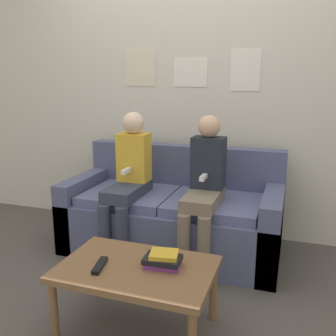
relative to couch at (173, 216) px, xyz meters
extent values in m
plane|color=#4C4742|center=(0.00, -0.51, -0.28)|extent=(10.00, 10.00, 0.00)
cube|color=beige|center=(0.00, 0.49, 1.02)|extent=(8.00, 0.06, 2.60)
cube|color=beige|center=(-0.46, 0.45, 1.17)|extent=(0.29, 0.00, 0.32)
cube|color=white|center=(0.00, 0.45, 1.13)|extent=(0.30, 0.00, 0.24)
cube|color=white|center=(0.46, 0.45, 1.15)|extent=(0.24, 0.00, 0.34)
cube|color=#4C5175|center=(0.00, -0.04, -0.08)|extent=(1.68, 0.79, 0.40)
cube|color=#4C5175|center=(0.00, 0.29, 0.33)|extent=(1.68, 0.14, 0.40)
cube|color=#4C5175|center=(-0.77, -0.04, 0.00)|extent=(0.14, 0.79, 0.56)
cube|color=#4C5175|center=(0.77, -0.04, 0.00)|extent=(0.14, 0.79, 0.56)
cube|color=slate|center=(-0.35, -0.07, 0.16)|extent=(0.68, 0.63, 0.07)
cube|color=slate|center=(0.35, -0.07, 0.16)|extent=(0.68, 0.63, 0.07)
cube|color=brown|center=(0.13, -1.05, 0.09)|extent=(0.83, 0.54, 0.04)
cylinder|color=brown|center=(-0.24, -1.28, -0.11)|extent=(0.04, 0.04, 0.35)
cylinder|color=brown|center=(-0.24, -0.82, -0.11)|extent=(0.04, 0.04, 0.35)
cylinder|color=brown|center=(0.51, -0.82, -0.11)|extent=(0.04, 0.04, 0.35)
cylinder|color=#33384C|center=(-0.38, -0.45, -0.04)|extent=(0.09, 0.09, 0.47)
cylinder|color=#33384C|center=(-0.24, -0.45, -0.04)|extent=(0.09, 0.09, 0.47)
cube|color=#33384C|center=(-0.31, -0.20, 0.24)|extent=(0.23, 0.49, 0.09)
cube|color=gold|center=(-0.31, -0.07, 0.48)|extent=(0.24, 0.16, 0.38)
sphere|color=beige|center=(-0.31, -0.07, 0.75)|extent=(0.17, 0.17, 0.17)
cube|color=white|center=(-0.31, -0.22, 0.40)|extent=(0.03, 0.12, 0.03)
cylinder|color=#756656|center=(0.22, -0.45, -0.04)|extent=(0.09, 0.09, 0.47)
cylinder|color=#756656|center=(0.36, -0.45, -0.04)|extent=(0.09, 0.09, 0.47)
cube|color=#756656|center=(0.29, -0.20, 0.24)|extent=(0.23, 0.49, 0.09)
cube|color=#1E232D|center=(0.29, -0.07, 0.48)|extent=(0.24, 0.16, 0.38)
sphere|color=tan|center=(0.29, -0.07, 0.74)|extent=(0.16, 0.16, 0.16)
cube|color=white|center=(0.29, -0.22, 0.40)|extent=(0.03, 0.12, 0.03)
cube|color=black|center=(-0.05, -1.12, 0.11)|extent=(0.07, 0.17, 0.02)
cube|color=#7A3389|center=(0.27, -1.00, 0.12)|extent=(0.19, 0.13, 0.03)
cube|color=black|center=(0.27, -1.00, 0.14)|extent=(0.20, 0.14, 0.03)
cube|color=gold|center=(0.27, -1.00, 0.17)|extent=(0.17, 0.15, 0.02)
camera|label=1|loc=(0.88, -2.71, 1.08)|focal=40.00mm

